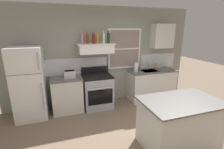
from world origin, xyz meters
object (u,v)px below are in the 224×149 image
bottle_champagne_gold_foil (97,38)px  dish_soap_bottle (156,66)px  bottle_red_label_wine (94,39)px  toaster (70,74)px  paper_towel_roll (136,67)px  bottle_dark_green_wine (108,38)px  bottle_rose_pink (82,39)px  stove_range (98,91)px  refrigerator (29,84)px  kitchen_island (179,123)px  bottle_clear_tall (104,38)px  bottle_amber_wine (87,39)px

bottle_champagne_gold_foil → dish_soap_bottle: 2.02m
bottle_red_label_wine → dish_soap_bottle: bottle_red_label_wine is taller
toaster → bottle_champagne_gold_foil: 1.18m
dish_soap_bottle → paper_towel_roll: bearing=-172.1°
bottle_red_label_wine → bottle_dark_green_wine: bearing=6.9°
bottle_rose_pink → bottle_champagne_gold_foil: bearing=0.3°
paper_towel_roll → stove_range: bearing=-178.2°
bottle_dark_green_wine → refrigerator: bearing=-176.6°
kitchen_island → dish_soap_bottle: bearing=68.8°
toaster → bottle_red_label_wine: bearing=3.7°
bottle_red_label_wine → bottle_champagne_gold_foil: bearing=41.2°
toaster → kitchen_island: (1.77, -1.99, -0.55)m
stove_range → bottle_clear_tall: bearing=11.9°
bottle_dark_green_wine → kitchen_island: bottle_dark_green_wine is taller
bottle_dark_green_wine → paper_towel_roll: (0.81, -0.06, -0.84)m
bottle_rose_pink → bottle_red_label_wine: 0.29m
dish_soap_bottle → bottle_amber_wine: bearing=-179.3°
stove_range → kitchen_island: bearing=-62.0°
bottle_champagne_gold_foil → toaster: bearing=-168.9°
bottle_rose_pink → bottle_champagne_gold_foil: 0.40m
refrigerator → bottle_amber_wine: bearing=5.3°
stove_range → paper_towel_roll: (1.16, 0.04, 0.58)m
toaster → kitchen_island: bearing=-48.4°
refrigerator → stove_range: refrigerator is taller
bottle_red_label_wine → dish_soap_bottle: (1.94, 0.09, -0.86)m
bottle_champagne_gold_foil → bottle_rose_pink: bearing=-179.7°
toaster → bottle_red_label_wine: bottle_red_label_wine is taller
refrigerator → toaster: 0.95m
bottle_champagne_gold_foil → bottle_dark_green_wine: bearing=-12.2°
refrigerator → bottle_amber_wine: 1.76m
bottle_champagne_gold_foil → bottle_dark_green_wine: bottle_dark_green_wine is taller
paper_towel_roll → bottle_rose_pink: bearing=175.5°
stove_range → bottle_amber_wine: 1.42m
stove_range → bottle_red_label_wine: (-0.06, 0.05, 1.40)m
bottle_amber_wine → bottle_red_label_wine: bearing=-23.2°
bottle_amber_wine → dish_soap_bottle: bottle_amber_wine is taller
stove_range → paper_towel_roll: 1.30m
stove_range → refrigerator: bearing=-179.2°
bottle_red_label_wine → dish_soap_bottle: 2.12m
bottle_red_label_wine → kitchen_island: bottle_red_label_wine is taller
paper_towel_roll → bottle_red_label_wine: bearing=179.6°
refrigerator → paper_towel_roll: (2.81, 0.06, 0.18)m
refrigerator → dish_soap_bottle: bearing=2.6°
paper_towel_roll → bottle_clear_tall: bearing=179.6°
refrigerator → toaster: refrigerator is taller
bottle_clear_tall → refrigerator: bearing=-178.0°
stove_range → dish_soap_bottle: 1.96m
bottle_rose_pink → kitchen_island: size_ratio=0.22×
refrigerator → toaster: bearing=1.6°
paper_towel_roll → dish_soap_bottle: size_ratio=1.50×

